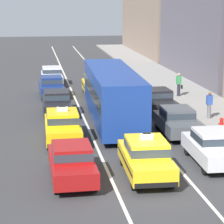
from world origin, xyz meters
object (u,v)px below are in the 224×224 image
object	(u,v)px
sedan_left_third	(57,102)
sedan_left_fourth	(51,86)
taxi_left_second	(63,125)
pedestrian_near_crosswalk	(179,84)
taxi_center_nearest	(146,157)
sedan_right_nearest	(212,146)
fire_hydrant	(221,123)
taxi_center_third	(96,85)
sedan_right_second	(177,120)
sedan_left_nearest	(72,161)
pedestrian_mid_block	(209,105)
sedan_left_fifth	(52,75)
bus_center_second	(112,93)
sedan_right_third	(157,100)

from	to	relation	value
sedan_left_third	sedan_left_fourth	xyz separation A→B (m)	(-0.07, 6.22, 0.00)
taxi_left_second	pedestrian_near_crosswalk	distance (m)	14.19
taxi_center_nearest	sedan_right_nearest	world-z (taller)	taxi_center_nearest
fire_hydrant	sedan_right_nearest	bearing A→B (deg)	-114.89
pedestrian_near_crosswalk	fire_hydrant	xyz separation A→B (m)	(-0.47, -10.22, -0.48)
sedan_left_fourth	taxi_center_third	distance (m)	3.39
sedan_left_third	pedestrian_near_crosswalk	size ratio (longest dim) A/B	2.47
sedan_right_nearest	sedan_right_second	bearing A→B (deg)	92.69
sedan_left_nearest	taxi_center_third	size ratio (longest dim) A/B	0.94
taxi_center_third	pedestrian_mid_block	world-z (taller)	taxi_center_third
sedan_left_fourth	sedan_left_fifth	world-z (taller)	same
pedestrian_near_crosswalk	pedestrian_mid_block	world-z (taller)	pedestrian_near_crosswalk
sedan_right_second	sedan_left_fourth	bearing A→B (deg)	117.23
sedan_left_third	taxi_center_third	size ratio (longest dim) A/B	0.94
sedan_left_third	bus_center_second	world-z (taller)	bus_center_second
taxi_left_second	sedan_left_fourth	distance (m)	12.60
sedan_right_second	sedan_right_nearest	bearing A→B (deg)	-87.31
sedan_right_second	pedestrian_mid_block	xyz separation A→B (m)	(2.92, 3.02, 0.14)
taxi_left_second	sedan_right_nearest	world-z (taller)	taxi_left_second
pedestrian_near_crosswalk	sedan_left_fifth	bearing A→B (deg)	141.55
bus_center_second	sedan_left_third	bearing A→B (deg)	139.91
sedan_left_fourth	sedan_right_nearest	distance (m)	18.58
sedan_right_nearest	sedan_right_third	distance (m)	10.83
fire_hydrant	taxi_center_nearest	bearing A→B (deg)	-132.20
sedan_right_second	bus_center_second	bearing A→B (deg)	131.99
sedan_left_nearest	sedan_right_third	distance (m)	13.73
sedan_left_fifth	sedan_right_third	distance (m)	13.50
sedan_right_second	fire_hydrant	world-z (taller)	sedan_right_second
taxi_center_third	sedan_right_nearest	distance (m)	17.48
taxi_left_second	pedestrian_near_crosswalk	world-z (taller)	taxi_left_second
taxi_left_second	sedan_left_fourth	world-z (taller)	taxi_left_second
sedan_left_nearest	pedestrian_near_crosswalk	distance (m)	19.08
taxi_left_second	fire_hydrant	distance (m)	8.95
sedan_left_nearest	fire_hydrant	world-z (taller)	sedan_left_nearest
taxi_center_third	sedan_right_second	size ratio (longest dim) A/B	1.06
taxi_center_third	pedestrian_near_crosswalk	bearing A→B (deg)	-16.34
pedestrian_mid_block	sedan_left_third	bearing A→B (deg)	161.49
taxi_center_nearest	pedestrian_mid_block	world-z (taller)	taxi_center_nearest
taxi_center_third	sedan_right_third	size ratio (longest dim) A/B	1.05
sedan_left_fourth	fire_hydrant	size ratio (longest dim) A/B	5.94
sedan_left_nearest	sedan_right_third	world-z (taller)	same
sedan_left_nearest	taxi_center_third	world-z (taller)	taxi_center_third
sedan_left_nearest	pedestrian_mid_block	size ratio (longest dim) A/B	2.62
sedan_right_third	pedestrian_near_crosswalk	size ratio (longest dim) A/B	2.50
sedan_left_fifth	taxi_center_nearest	xyz separation A→B (m)	(2.97, -23.90, 0.03)
sedan_left_nearest	pedestrian_mid_block	xyz separation A→B (m)	(9.20, 9.28, 0.14)
taxi_center_nearest	pedestrian_mid_block	size ratio (longest dim) A/B	2.79
taxi_left_second	taxi_center_nearest	bearing A→B (deg)	-62.05
sedan_left_fourth	sedan_right_second	size ratio (longest dim) A/B	1.00
sedan_left_fourth	sedan_right_third	world-z (taller)	same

